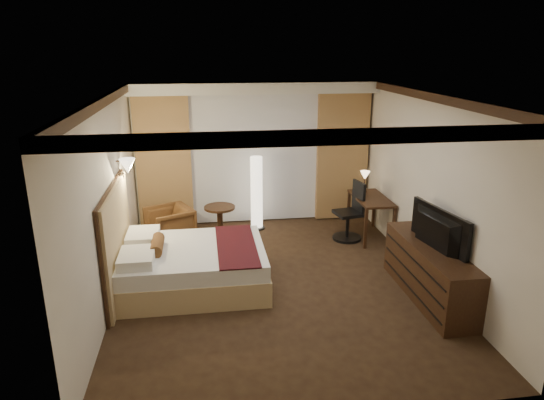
{
  "coord_description": "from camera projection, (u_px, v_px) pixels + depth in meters",
  "views": [
    {
      "loc": [
        -0.98,
        -6.32,
        3.31
      ],
      "look_at": [
        0.0,
        0.4,
        1.15
      ],
      "focal_mm": 32.0,
      "sensor_mm": 36.0,
      "label": 1
    }
  ],
  "objects": [
    {
      "name": "floor",
      "position": [
        276.0,
        283.0,
        7.1
      ],
      "size": [
        4.5,
        5.5,
        0.01
      ],
      "primitive_type": "cube",
      "color": "black",
      "rests_on": "ground"
    },
    {
      "name": "ceiling",
      "position": [
        276.0,
        96.0,
        6.28
      ],
      "size": [
        4.5,
        5.5,
        0.01
      ],
      "primitive_type": "cube",
      "color": "white",
      "rests_on": "back_wall"
    },
    {
      "name": "back_wall",
      "position": [
        254.0,
        153.0,
        9.28
      ],
      "size": [
        4.5,
        0.02,
        2.7
      ],
      "primitive_type": "cube",
      "color": "beige",
      "rests_on": "floor"
    },
    {
      "name": "left_wall",
      "position": [
        108.0,
        202.0,
        6.38
      ],
      "size": [
        0.02,
        5.5,
        2.7
      ],
      "primitive_type": "cube",
      "color": "beige",
      "rests_on": "floor"
    },
    {
      "name": "right_wall",
      "position": [
        430.0,
        188.0,
        7.0
      ],
      "size": [
        0.02,
        5.5,
        2.7
      ],
      "primitive_type": "cube",
      "color": "beige",
      "rests_on": "floor"
    },
    {
      "name": "crown_molding",
      "position": [
        276.0,
        100.0,
        6.3
      ],
      "size": [
        4.5,
        5.5,
        0.12
      ],
      "primitive_type": null,
      "color": "black",
      "rests_on": "ceiling"
    },
    {
      "name": "soffit",
      "position": [
        255.0,
        88.0,
        8.67
      ],
      "size": [
        4.5,
        0.5,
        0.2
      ],
      "primitive_type": "cube",
      "color": "white",
      "rests_on": "ceiling"
    },
    {
      "name": "curtain_sheer",
      "position": [
        255.0,
        159.0,
        9.24
      ],
      "size": [
        2.48,
        0.04,
        2.45
      ],
      "primitive_type": "cube",
      "color": "silver",
      "rests_on": "back_wall"
    },
    {
      "name": "curtain_left_drape",
      "position": [
        164.0,
        163.0,
        8.95
      ],
      "size": [
        1.0,
        0.14,
        2.45
      ],
      "primitive_type": "cube",
      "color": "#A27C4A",
      "rests_on": "back_wall"
    },
    {
      "name": "curtain_right_drape",
      "position": [
        342.0,
        157.0,
        9.42
      ],
      "size": [
        1.0,
        0.14,
        2.45
      ],
      "primitive_type": "cube",
      "color": "#A27C4A",
      "rests_on": "back_wall"
    },
    {
      "name": "wall_sconce",
      "position": [
        127.0,
        166.0,
        7.15
      ],
      "size": [
        0.24,
        0.24,
        0.24
      ],
      "primitive_type": null,
      "color": "white",
      "rests_on": "left_wall"
    },
    {
      "name": "bed",
      "position": [
        194.0,
        267.0,
        6.93
      ],
      "size": [
        2.03,
        1.59,
        0.6
      ],
      "primitive_type": null,
      "color": "white",
      "rests_on": "floor"
    },
    {
      "name": "headboard",
      "position": [
        117.0,
        241.0,
        6.65
      ],
      "size": [
        0.12,
        1.89,
        1.5
      ],
      "primitive_type": null,
      "color": "tan",
      "rests_on": "floor"
    },
    {
      "name": "armchair",
      "position": [
        170.0,
        224.0,
        8.41
      ],
      "size": [
        0.9,
        0.92,
        0.73
      ],
      "primitive_type": "imported",
      "rotation": [
        0.0,
        0.0,
        -1.14
      ],
      "color": "#553519",
      "rests_on": "floor"
    },
    {
      "name": "side_table",
      "position": [
        220.0,
        222.0,
        8.66
      ],
      "size": [
        0.55,
        0.55,
        0.6
      ],
      "primitive_type": null,
      "color": "black",
      "rests_on": "floor"
    },
    {
      "name": "floor_lamp",
      "position": [
        257.0,
        193.0,
        9.01
      ],
      "size": [
        0.3,
        0.3,
        1.41
      ],
      "primitive_type": null,
      "color": "white",
      "rests_on": "floor"
    },
    {
      "name": "desk",
      "position": [
        370.0,
        217.0,
        8.71
      ],
      "size": [
        0.55,
        1.09,
        0.75
      ],
      "primitive_type": null,
      "color": "black",
      "rests_on": "floor"
    },
    {
      "name": "desk_lamp",
      "position": [
        365.0,
        182.0,
        8.91
      ],
      "size": [
        0.18,
        0.18,
        0.34
      ],
      "primitive_type": null,
      "color": "#FFD899",
      "rests_on": "desk"
    },
    {
      "name": "office_chair",
      "position": [
        348.0,
        211.0,
        8.55
      ],
      "size": [
        0.6,
        0.6,
        1.06
      ],
      "primitive_type": null,
      "rotation": [
        0.0,
        0.0,
        0.18
      ],
      "color": "black",
      "rests_on": "floor"
    },
    {
      "name": "dresser",
      "position": [
        429.0,
        272.0,
        6.58
      ],
      "size": [
        0.5,
        1.95,
        0.76
      ],
      "primitive_type": null,
      "color": "black",
      "rests_on": "floor"
    },
    {
      "name": "television",
      "position": [
        432.0,
        223.0,
        6.36
      ],
      "size": [
        0.86,
        1.27,
        0.15
      ],
      "primitive_type": "imported",
      "rotation": [
        0.0,
        0.0,
        1.74
      ],
      "color": "black",
      "rests_on": "dresser"
    }
  ]
}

